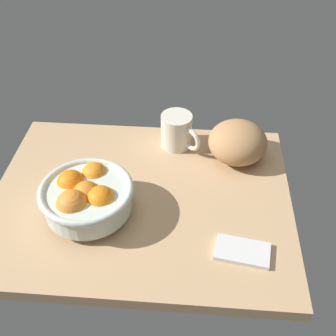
{
  "coord_description": "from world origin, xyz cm",
  "views": [
    {
      "loc": [
        12.18,
        -70.61,
        72.33
      ],
      "look_at": [
        6.16,
        5.06,
        5.0
      ],
      "focal_mm": 44.63,
      "sensor_mm": 36.0,
      "label": 1
    }
  ],
  "objects_px": {
    "fruit_bowl": "(86,196)",
    "mug": "(177,131)",
    "napkin_folded": "(242,251)",
    "bread_loaf": "(238,142)"
  },
  "relations": [
    {
      "from": "napkin_folded",
      "to": "fruit_bowl",
      "type": "bearing_deg",
      "value": 165.72
    },
    {
      "from": "fruit_bowl",
      "to": "napkin_folded",
      "type": "distance_m",
      "value": 0.36
    },
    {
      "from": "bread_loaf",
      "to": "mug",
      "type": "distance_m",
      "value": 0.17
    },
    {
      "from": "fruit_bowl",
      "to": "napkin_folded",
      "type": "bearing_deg",
      "value": -14.28
    },
    {
      "from": "fruit_bowl",
      "to": "mug",
      "type": "height_order",
      "value": "fruit_bowl"
    },
    {
      "from": "napkin_folded",
      "to": "mug",
      "type": "distance_m",
      "value": 0.39
    },
    {
      "from": "fruit_bowl",
      "to": "napkin_folded",
      "type": "height_order",
      "value": "fruit_bowl"
    },
    {
      "from": "napkin_folded",
      "to": "bread_loaf",
      "type": "bearing_deg",
      "value": 90.13
    },
    {
      "from": "bread_loaf",
      "to": "fruit_bowl",
      "type": "bearing_deg",
      "value": -146.83
    },
    {
      "from": "fruit_bowl",
      "to": "mug",
      "type": "distance_m",
      "value": 0.33
    }
  ]
}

